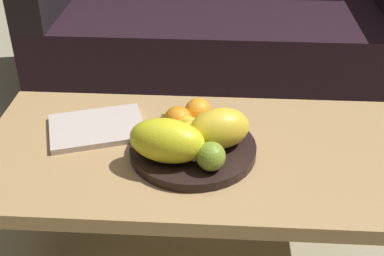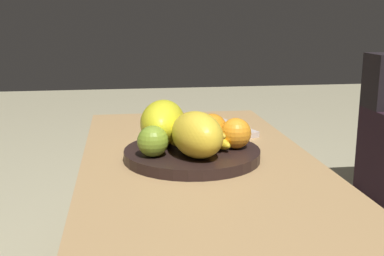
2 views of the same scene
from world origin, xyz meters
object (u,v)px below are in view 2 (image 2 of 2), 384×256
object	(u,v)px
orange_left	(236,133)
magazine	(209,129)
fruit_bowl	(192,154)
banana_bunch	(205,135)
coffee_table	(199,179)
melon_smaller_beside	(163,122)
melon_large_front	(197,135)
apple_front	(153,141)
orange_front	(212,129)

from	to	relation	value
orange_left	magazine	distance (m)	0.28
fruit_bowl	magazine	bearing A→B (deg)	161.24
banana_bunch	magazine	xyz separation A→B (m)	(-0.26, 0.06, -0.05)
orange_left	banana_bunch	bearing A→B (deg)	-100.52
coffee_table	melon_smaller_beside	size ratio (longest dim) A/B	6.00
melon_large_front	magazine	world-z (taller)	melon_large_front
coffee_table	fruit_bowl	distance (m)	0.07
melon_large_front	apple_front	world-z (taller)	melon_large_front
banana_bunch	orange_front	bearing A→B (deg)	148.72
coffee_table	magazine	world-z (taller)	magazine
magazine	orange_left	bearing A→B (deg)	-15.57
apple_front	banana_bunch	distance (m)	0.14
orange_left	apple_front	xyz separation A→B (m)	(0.04, -0.20, -0.00)
melon_large_front	apple_front	xyz separation A→B (m)	(-0.02, -0.10, -0.02)
apple_front	orange_front	bearing A→B (deg)	120.84
melon_smaller_beside	banana_bunch	distance (m)	0.11
fruit_bowl	apple_front	size ratio (longest dim) A/B	4.59
orange_front	apple_front	bearing A→B (deg)	-59.16
coffee_table	orange_left	size ratio (longest dim) A/B	15.25
coffee_table	apple_front	size ratio (longest dim) A/B	15.85
coffee_table	melon_large_front	size ratio (longest dim) A/B	7.33
fruit_bowl	magazine	world-z (taller)	fruit_bowl
apple_front	banana_bunch	xyz separation A→B (m)	(-0.05, 0.13, -0.00)
melon_large_front	orange_left	xyz separation A→B (m)	(-0.06, 0.10, -0.01)
apple_front	melon_smaller_beside	bearing A→B (deg)	163.40
coffee_table	orange_left	world-z (taller)	orange_left
orange_front	melon_smaller_beside	bearing A→B (deg)	-97.78
coffee_table	melon_large_front	world-z (taller)	melon_large_front
melon_large_front	orange_front	bearing A→B (deg)	153.71
fruit_bowl	melon_large_front	distance (m)	0.09
fruit_bowl	apple_front	bearing A→B (deg)	-62.38
melon_smaller_beside	orange_left	size ratio (longest dim) A/B	2.54
orange_front	banana_bunch	world-z (taller)	orange_front
melon_large_front	orange_front	xyz separation A→B (m)	(-0.11, 0.05, -0.01)
orange_front	orange_left	size ratio (longest dim) A/B	1.02
orange_front	banana_bunch	xyz separation A→B (m)	(0.04, -0.02, -0.01)
melon_large_front	magazine	distance (m)	0.35
melon_smaller_beside	banana_bunch	bearing A→B (deg)	61.02
banana_bunch	apple_front	bearing A→B (deg)	-67.60
melon_large_front	magazine	xyz separation A→B (m)	(-0.33, 0.09, -0.07)
orange_left	banana_bunch	size ratio (longest dim) A/B	0.42
melon_smaller_beside	fruit_bowl	bearing A→B (deg)	48.75
melon_large_front	melon_smaller_beside	distance (m)	0.14
coffee_table	melon_large_front	bearing A→B (deg)	-13.33
coffee_table	orange_front	world-z (taller)	orange_front
orange_left	magazine	size ratio (longest dim) A/B	0.29
coffee_table	orange_left	xyz separation A→B (m)	(0.01, 0.09, 0.11)
orange_left	melon_smaller_beside	bearing A→B (deg)	-111.70
melon_smaller_beside	orange_left	distance (m)	0.18
coffee_table	melon_large_front	distance (m)	0.14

